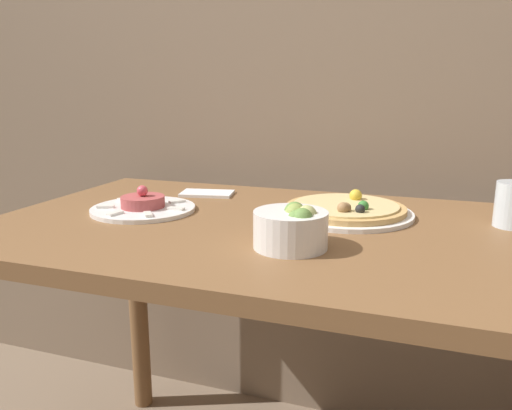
% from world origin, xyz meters
% --- Properties ---
extents(back_wall, '(8.00, 0.05, 2.60)m').
position_xyz_m(back_wall, '(0.00, 0.88, 1.30)').
color(back_wall, '#84705B').
rests_on(back_wall, ground_plane).
extents(dining_table, '(1.36, 0.76, 0.78)m').
position_xyz_m(dining_table, '(0.00, 0.38, 0.67)').
color(dining_table, brown).
rests_on(dining_table, ground_plane).
extents(pizza_plate, '(0.31, 0.31, 0.05)m').
position_xyz_m(pizza_plate, '(0.08, 0.51, 0.79)').
color(pizza_plate, white).
rests_on(pizza_plate, dining_table).
extents(tartare_plate, '(0.25, 0.25, 0.06)m').
position_xyz_m(tartare_plate, '(-0.39, 0.39, 0.79)').
color(tartare_plate, white).
rests_on(tartare_plate, dining_table).
extents(small_bowl, '(0.14, 0.14, 0.08)m').
position_xyz_m(small_bowl, '(0.02, 0.23, 0.82)').
color(small_bowl, white).
rests_on(small_bowl, dining_table).
extents(napkin, '(0.15, 0.11, 0.01)m').
position_xyz_m(napkin, '(-0.32, 0.61, 0.78)').
color(napkin, white).
rests_on(napkin, dining_table).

